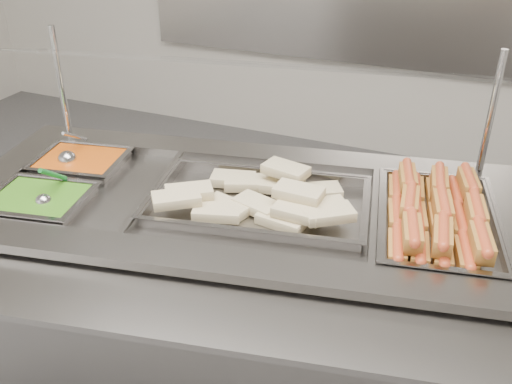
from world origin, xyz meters
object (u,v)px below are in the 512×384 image
at_px(steam_counter, 243,303).
at_px(ladle, 68,158).
at_px(pan_hotdogs, 437,229).
at_px(serving_spoon, 46,197).
at_px(pan_wraps, 259,205).
at_px(sneeze_guard, 255,68).

xyz_separation_m(steam_counter, ladle, (-0.63, -0.00, 0.41)).
distance_m(pan_hotdogs, serving_spoon, 1.13).
xyz_separation_m(steam_counter, serving_spoon, (-0.52, -0.24, 0.42)).
height_order(pan_wraps, serving_spoon, serving_spoon).
bearing_deg(steam_counter, serving_spoon, -155.22).
height_order(pan_hotdogs, pan_wraps, same).
xyz_separation_m(steam_counter, pan_wraps, (0.05, 0.01, 0.38)).
relative_size(steam_counter, sneeze_guard, 1.20).
bearing_deg(serving_spoon, sneeze_guard, 42.01).
xyz_separation_m(steam_counter, pan_hotdogs, (0.56, 0.11, 0.37)).
distance_m(sneeze_guard, pan_hotdogs, 0.70).
relative_size(steam_counter, pan_hotdogs, 3.31).
distance_m(steam_counter, sneeze_guard, 0.76).
distance_m(ladle, serving_spoon, 0.26).
relative_size(pan_hotdogs, pan_wraps, 0.81).
xyz_separation_m(sneeze_guard, pan_hotdogs, (0.59, -0.09, -0.37)).
bearing_deg(pan_hotdogs, sneeze_guard, 171.80).
height_order(pan_wraps, ladle, ladle).
distance_m(steam_counter, pan_wraps, 0.39).
height_order(sneeze_guard, pan_wraps, sneeze_guard).
bearing_deg(sneeze_guard, pan_wraps, -63.57).
xyz_separation_m(sneeze_guard, pan_wraps, (0.09, -0.18, -0.35)).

